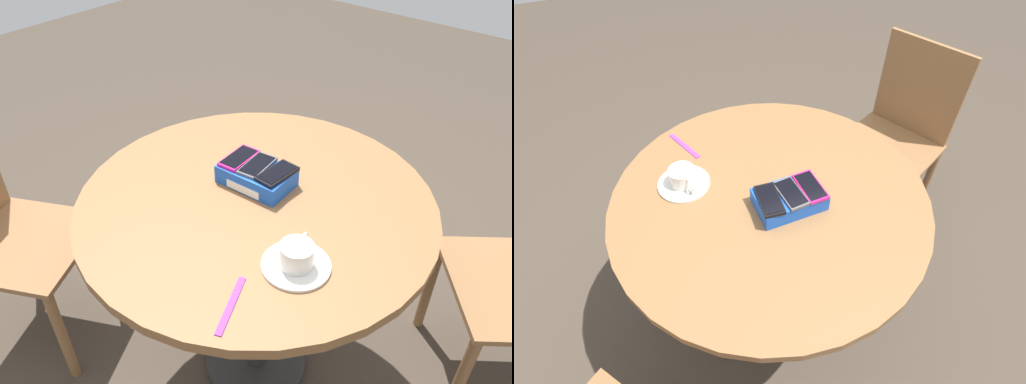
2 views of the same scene
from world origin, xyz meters
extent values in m
plane|color=#42382D|center=(0.00, 0.00, 0.00)|extent=(8.00, 8.00, 0.00)
cylinder|color=#2D2D2D|center=(0.00, 0.00, 0.01)|extent=(0.36, 0.36, 0.02)
cylinder|color=#2D2D2D|center=(0.00, 0.00, 0.38)|extent=(0.07, 0.07, 0.72)
cylinder|color=brown|center=(0.00, 0.00, 0.75)|extent=(0.99, 0.99, 0.03)
cube|color=blue|center=(-0.04, 0.05, 0.80)|extent=(0.21, 0.14, 0.05)
cube|color=white|center=(-0.04, -0.01, 0.79)|extent=(0.11, 0.01, 0.02)
cube|color=#D11975|center=(-0.11, 0.05, 0.83)|extent=(0.07, 0.13, 0.01)
cube|color=black|center=(-0.11, 0.05, 0.83)|extent=(0.06, 0.12, 0.00)
cube|color=#515156|center=(-0.04, 0.06, 0.83)|extent=(0.08, 0.13, 0.01)
cube|color=black|center=(-0.04, 0.06, 0.83)|extent=(0.07, 0.12, 0.00)
cube|color=black|center=(0.02, 0.06, 0.83)|extent=(0.07, 0.13, 0.01)
cube|color=black|center=(0.02, 0.06, 0.83)|extent=(0.06, 0.11, 0.00)
cylinder|color=silver|center=(0.24, -0.14, 0.77)|extent=(0.17, 0.17, 0.01)
cylinder|color=silver|center=(0.24, -0.14, 0.81)|extent=(0.08, 0.08, 0.06)
cylinder|color=brown|center=(0.24, -0.14, 0.83)|extent=(0.07, 0.07, 0.00)
torus|color=silver|center=(0.23, -0.10, 0.81)|extent=(0.02, 0.05, 0.05)
cube|color=purple|center=(0.20, -0.33, 0.77)|extent=(0.08, 0.16, 0.00)
cube|color=brown|center=(-0.72, -0.37, 0.43)|extent=(0.56, 0.56, 0.02)
cube|color=brown|center=(-0.90, -0.47, 0.67)|extent=(0.20, 0.36, 0.45)
cylinder|color=brown|center=(-0.47, -0.45, 0.21)|extent=(0.04, 0.04, 0.42)
cylinder|color=brown|center=(-0.64, -0.12, 0.21)|extent=(0.04, 0.04, 0.42)
cylinder|color=brown|center=(-0.80, -0.63, 0.21)|extent=(0.04, 0.04, 0.42)
cylinder|color=brown|center=(-0.97, -0.29, 0.21)|extent=(0.04, 0.04, 0.42)
camera|label=1|loc=(0.70, -0.84, 1.62)|focal=35.00mm
camera|label=2|loc=(0.28, 0.78, 1.69)|focal=28.00mm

